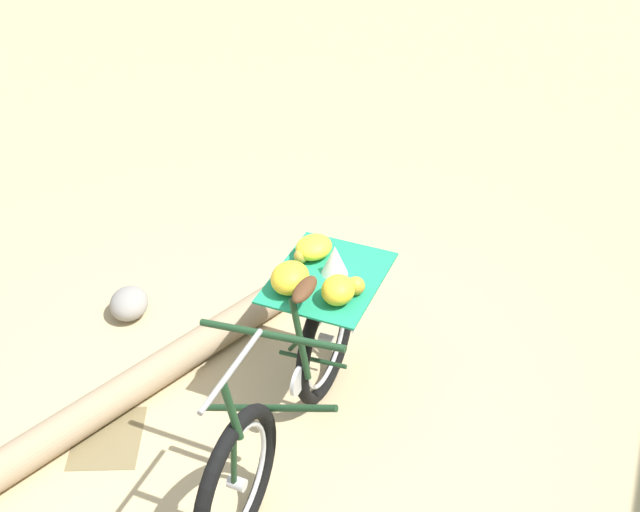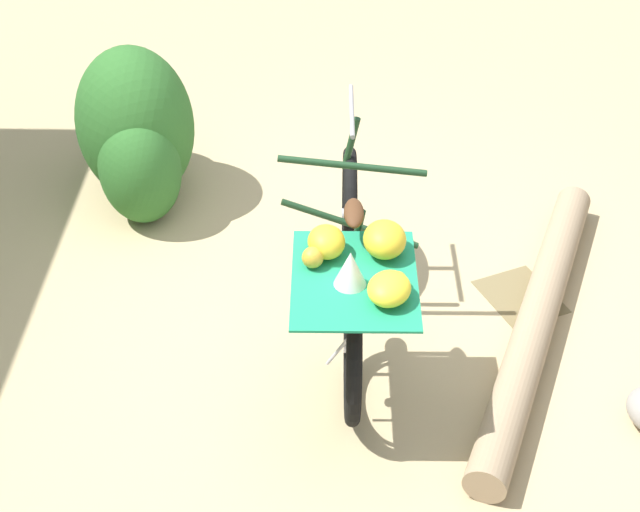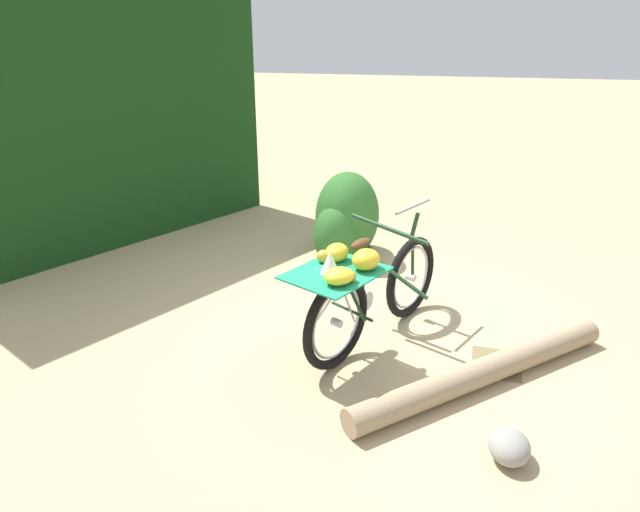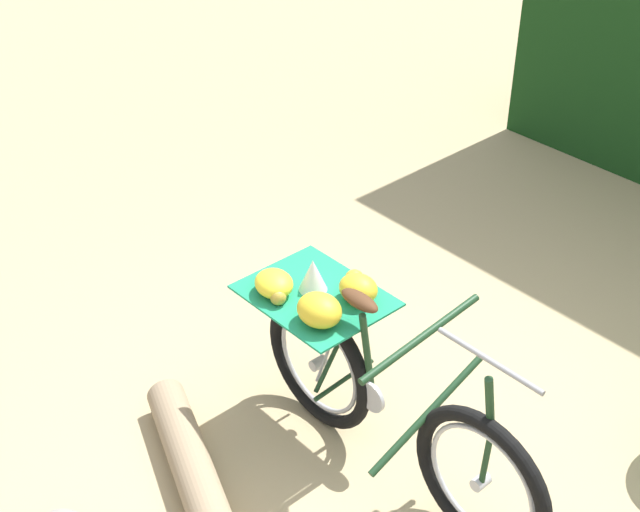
{
  "view_description": "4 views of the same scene",
  "coord_description": "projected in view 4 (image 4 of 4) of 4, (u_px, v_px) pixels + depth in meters",
  "views": [
    {
      "loc": [
        2.73,
        -0.1,
        3.26
      ],
      "look_at": [
        -0.49,
        -0.01,
        0.97
      ],
      "focal_mm": 45.02,
      "sensor_mm": 36.0,
      "label": 1
    },
    {
      "loc": [
        -3.48,
        1.47,
        3.38
      ],
      "look_at": [
        -0.47,
        0.15,
        0.85
      ],
      "focal_mm": 54.39,
      "sensor_mm": 36.0,
      "label": 2
    },
    {
      "loc": [
        -4.03,
        -0.8,
        2.35
      ],
      "look_at": [
        -0.53,
        0.17,
        0.87
      ],
      "focal_mm": 30.8,
      "sensor_mm": 36.0,
      "label": 3
    },
    {
      "loc": [
        0.84,
        -3.14,
        3.32
      ],
      "look_at": [
        -0.62,
        0.18,
        0.91
      ],
      "focal_mm": 50.62,
      "sensor_mm": 36.0,
      "label": 4
    }
  ],
  "objects": [
    {
      "name": "ground_plane",
      "position": [
        419.0,
        452.0,
        4.51
      ],
      "size": [
        60.0,
        60.0,
        0.0
      ],
      "primitive_type": "plane",
      "color": "tan"
    },
    {
      "name": "bicycle",
      "position": [
        375.0,
        385.0,
        4.2
      ],
      "size": [
        1.74,
        1.02,
        1.03
      ],
      "rotation": [
        0.0,
        0.0,
        -0.43
      ],
      "color": "black",
      "rests_on": "ground_plane"
    }
  ]
}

